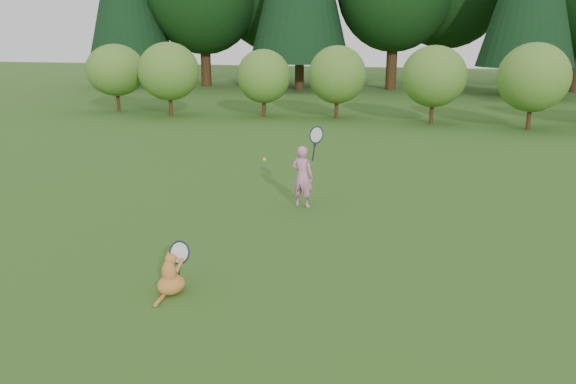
% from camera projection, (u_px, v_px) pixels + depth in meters
% --- Properties ---
extents(ground, '(100.00, 100.00, 0.00)m').
position_uv_depth(ground, '(258.00, 255.00, 7.67)').
color(ground, '#1E4A14').
rests_on(ground, ground).
extents(shrub_row, '(28.00, 3.00, 2.80)m').
position_uv_depth(shrub_row, '(380.00, 81.00, 19.34)').
color(shrub_row, '#467223').
rests_on(shrub_row, ground).
extents(child, '(0.64, 0.44, 1.61)m').
position_uv_depth(child, '(303.00, 175.00, 9.72)').
color(child, pink).
rests_on(child, ground).
extents(cat, '(0.46, 0.74, 0.67)m').
position_uv_depth(cat, '(171.00, 272.00, 6.49)').
color(cat, '#C06C25').
rests_on(cat, ground).
extents(tennis_ball, '(0.06, 0.06, 0.06)m').
position_uv_depth(tennis_ball, '(264.00, 160.00, 8.46)').
color(tennis_ball, '#92C517').
rests_on(tennis_ball, ground).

